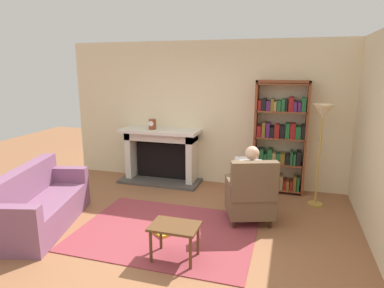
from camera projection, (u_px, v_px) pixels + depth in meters
The scene contains 13 objects.
ground at pixel (158, 242), 4.29m from camera, with size 14.00×14.00×0.00m, color #935E3C.
back_wall at pixel (207, 113), 6.37m from camera, with size 5.60×0.10×2.70m, color beige.
side_wall_right at pixel (376, 134), 4.42m from camera, with size 0.10×5.20×2.70m, color beige.
area_rug at pixel (166, 231), 4.57m from camera, with size 2.40×1.80×0.01m, color #923740.
fireplace at pixel (162, 153), 6.56m from camera, with size 1.58×0.64×1.05m.
mantel_clock at pixel (152, 124), 6.37m from camera, with size 0.14×0.14×0.19m.
bookshelf at pixel (280, 139), 5.87m from camera, with size 0.90×0.32×2.00m.
armchair_reading at pixel (251, 195), 4.76m from camera, with size 0.81×0.80×0.97m.
seated_reader at pixel (250, 179), 4.83m from camera, with size 0.48×0.59×1.14m.
sofa_floral at pixel (40, 205), 4.67m from camera, with size 1.12×1.83×0.85m.
side_table at pixel (175, 230), 3.84m from camera, with size 0.56×0.39×0.43m.
scattered_books at pixel (165, 231), 4.54m from camera, with size 0.39×0.38×0.04m.
floor_lamp at pixel (322, 120), 5.16m from camera, with size 0.32×0.32×1.66m.
Camera 1 is at (1.54, -3.61, 2.20)m, focal length 31.08 mm.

